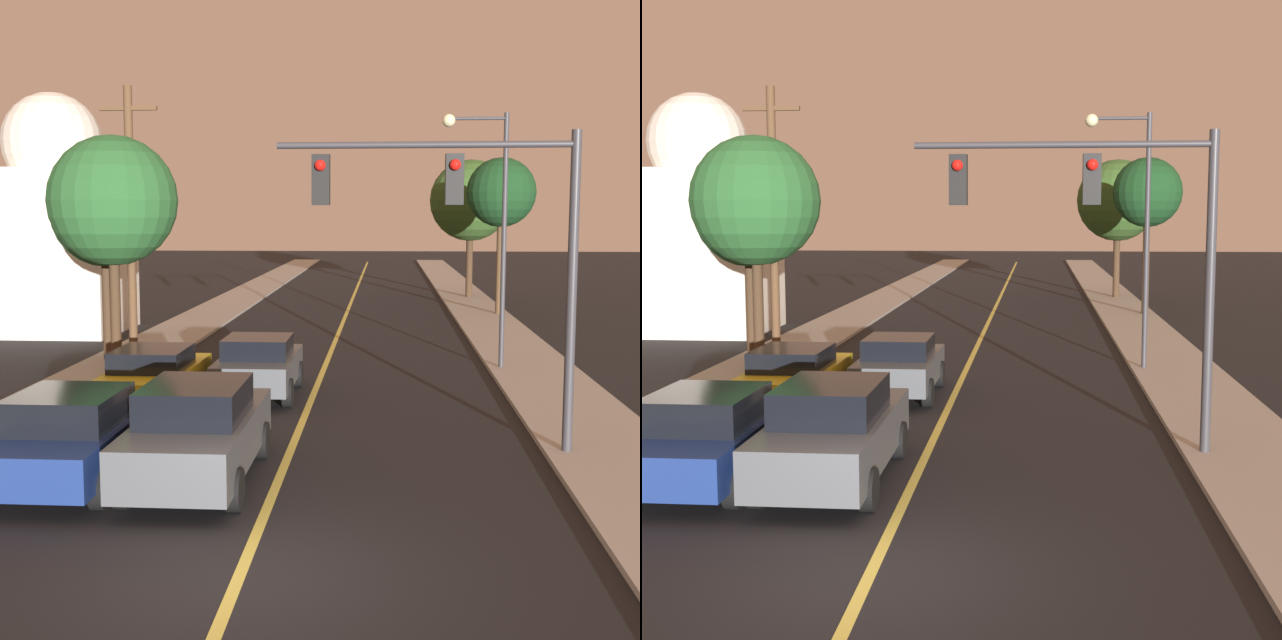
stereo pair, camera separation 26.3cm
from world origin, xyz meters
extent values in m
plane|color=black|center=(0.00, 0.00, 0.00)|extent=(200.00, 200.00, 0.00)
cube|color=black|center=(0.00, 36.00, 0.01)|extent=(9.35, 80.00, 0.01)
cube|color=#D1C14C|center=(0.00, 36.00, 0.01)|extent=(0.16, 76.00, 0.00)
cube|color=#9E998E|center=(-5.92, 36.00, 0.06)|extent=(2.50, 80.00, 0.12)
cube|color=#9E998E|center=(5.92, 36.00, 0.06)|extent=(2.50, 80.00, 0.12)
cube|color=#474C51|center=(-1.31, 3.83, 0.72)|extent=(1.78, 4.75, 0.78)
cube|color=black|center=(-1.31, 3.64, 1.40)|extent=(1.57, 2.14, 0.58)
cylinder|color=black|center=(-2.16, 5.30, 0.33)|extent=(0.22, 0.67, 0.67)
cylinder|color=black|center=(-0.46, 5.30, 0.33)|extent=(0.22, 0.67, 0.67)
cylinder|color=black|center=(-2.16, 2.35, 0.33)|extent=(0.22, 0.67, 0.67)
cylinder|color=black|center=(-0.46, 2.35, 0.33)|extent=(0.22, 0.67, 0.67)
cube|color=#474C51|center=(-1.31, 10.84, 0.67)|extent=(1.76, 3.94, 0.67)
cube|color=black|center=(-1.31, 10.68, 1.25)|extent=(1.55, 1.78, 0.47)
cylinder|color=black|center=(-2.15, 12.06, 0.34)|extent=(0.22, 0.68, 0.68)
cylinder|color=black|center=(-0.47, 12.06, 0.34)|extent=(0.22, 0.68, 0.68)
cylinder|color=black|center=(-2.15, 9.61, 0.34)|extent=(0.22, 0.68, 0.68)
cylinder|color=black|center=(-0.47, 9.61, 0.34)|extent=(0.22, 0.68, 0.68)
cube|color=navy|center=(-3.36, 3.67, 0.66)|extent=(1.85, 4.41, 0.66)
cube|color=black|center=(-3.36, 3.49, 1.26)|extent=(1.62, 1.98, 0.55)
cylinder|color=black|center=(-4.24, 5.04, 0.33)|extent=(0.22, 0.66, 0.66)
cylinder|color=black|center=(-2.49, 5.04, 0.33)|extent=(0.22, 0.66, 0.66)
cylinder|color=black|center=(-2.49, 2.30, 0.33)|extent=(0.22, 0.66, 0.66)
cube|color=gold|center=(-3.36, 8.84, 0.69)|extent=(1.73, 4.24, 0.69)
cube|color=black|center=(-3.36, 8.67, 1.26)|extent=(1.52, 1.91, 0.45)
cylinder|color=black|center=(-4.19, 10.16, 0.35)|extent=(0.22, 0.69, 0.69)
cylinder|color=black|center=(-2.54, 10.16, 0.35)|extent=(0.22, 0.69, 0.69)
cylinder|color=black|center=(-4.19, 7.52, 0.35)|extent=(0.22, 0.69, 0.69)
cylinder|color=black|center=(-2.54, 7.52, 0.35)|extent=(0.22, 0.69, 0.69)
cylinder|color=#333338|center=(5.07, 5.80, 3.00)|extent=(0.18, 0.18, 5.76)
cylinder|color=#333338|center=(2.43, 5.80, 5.63)|extent=(5.29, 0.12, 0.12)
cube|color=black|center=(2.96, 5.80, 5.02)|extent=(0.32, 0.28, 0.90)
sphere|color=red|center=(2.96, 5.62, 5.27)|extent=(0.20, 0.20, 0.20)
cube|color=black|center=(0.57, 5.80, 5.02)|extent=(0.32, 0.28, 0.90)
sphere|color=red|center=(0.57, 5.62, 5.27)|extent=(0.20, 0.20, 0.20)
cylinder|color=#333338|center=(5.02, 14.83, 3.65)|extent=(0.14, 0.14, 7.07)
cylinder|color=#333338|center=(4.24, 14.83, 7.04)|extent=(1.57, 0.09, 0.09)
sphere|color=beige|center=(3.45, 14.83, 6.99)|extent=(0.36, 0.36, 0.36)
cylinder|color=#513823|center=(-5.27, 13.83, 4.00)|extent=(0.24, 0.24, 7.76)
cube|color=#513823|center=(-5.27, 13.83, 7.28)|extent=(1.60, 0.12, 0.12)
cylinder|color=#3D2B1C|center=(-5.71, 13.65, 1.83)|extent=(0.29, 0.29, 3.43)
sphere|color=#235628|center=(-5.71, 13.65, 4.79)|extent=(3.55, 3.55, 3.55)
cylinder|color=#3D2B1C|center=(-6.52, 15.48, 1.74)|extent=(0.31, 0.31, 3.23)
sphere|color=#235628|center=(-6.52, 15.48, 4.47)|extent=(3.18, 3.18, 3.18)
cylinder|color=#4C3823|center=(6.68, 28.83, 2.23)|extent=(0.30, 0.30, 4.21)
sphere|color=#143819|center=(6.68, 28.83, 5.38)|extent=(2.99, 2.99, 2.99)
cylinder|color=#3D2B1C|center=(6.11, 36.88, 1.90)|extent=(0.35, 0.35, 3.57)
sphere|color=#2D4C1E|center=(6.11, 36.88, 5.17)|extent=(4.22, 4.22, 4.22)
cube|color=beige|center=(-10.65, 22.33, 3.03)|extent=(4.95, 4.95, 6.06)
sphere|color=beige|center=(-10.65, 22.33, 7.07)|extent=(3.67, 3.67, 3.67)
camera|label=1|loc=(1.76, -10.35, 4.39)|focal=50.00mm
camera|label=2|loc=(2.02, -10.33, 4.39)|focal=50.00mm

